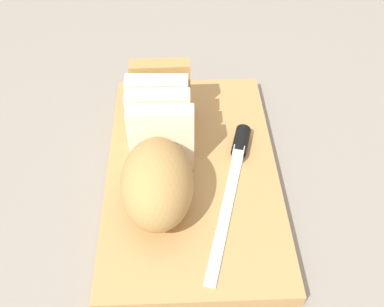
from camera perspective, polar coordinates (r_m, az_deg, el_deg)
ground_plane at (r=0.68m, az=-0.00°, el=-3.17°), size 3.00×3.00×0.00m
cutting_board at (r=0.67m, az=-0.00°, el=-2.47°), size 0.45×0.27×0.03m
bread_loaf at (r=0.61m, az=-4.63°, el=0.57°), size 0.29×0.11×0.11m
bread_knife at (r=0.67m, az=6.31°, el=-0.42°), size 0.28×0.10×0.02m
crumb_near_knife at (r=0.71m, az=-4.02°, el=2.53°), size 0.01×0.01×0.01m
crumb_near_loaf at (r=0.65m, az=-2.98°, el=-3.00°), size 0.01×0.01×0.01m
crumb_stray_left at (r=0.63m, az=-1.36°, el=-4.75°), size 0.01×0.01×0.01m
crumb_stray_right at (r=0.66m, az=-3.13°, el=-1.41°), size 0.01×0.01×0.01m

